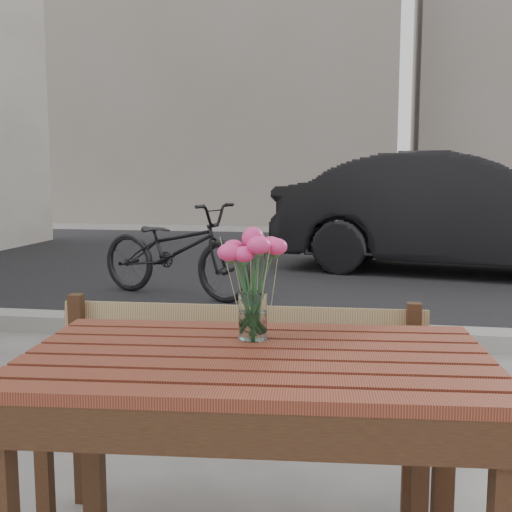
{
  "coord_description": "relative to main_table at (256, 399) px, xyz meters",
  "views": [
    {
      "loc": [
        0.43,
        -1.38,
        1.18
      ],
      "look_at": [
        0.13,
        0.35,
        0.95
      ],
      "focal_mm": 45.0,
      "sensor_mm": 36.0,
      "label": 1
    }
  ],
  "objects": [
    {
      "name": "parked_car",
      "position": [
        1.35,
        6.23,
        0.1
      ],
      "size": [
        4.48,
        2.32,
        1.41
      ],
      "primitive_type": "imported",
      "rotation": [
        0.0,
        0.0,
        1.37
      ],
      "color": "black",
      "rests_on": "ground"
    },
    {
      "name": "main_table",
      "position": [
        0.0,
        0.0,
        0.0
      ],
      "size": [
        1.23,
        0.78,
        0.72
      ],
      "rotation": [
        0.0,
        0.0,
        0.09
      ],
      "color": "#5A1E17",
      "rests_on": "ground"
    },
    {
      "name": "backdrop_buildings",
      "position": [
        0.01,
        14.23,
        3.0
      ],
      "size": [
        15.5,
        4.0,
        8.0
      ],
      "color": "gray",
      "rests_on": "ground"
    },
    {
      "name": "main_vase",
      "position": [
        -0.03,
        0.14,
        0.31
      ],
      "size": [
        0.17,
        0.17,
        0.31
      ],
      "color": "white",
      "rests_on": "main_table"
    },
    {
      "name": "street",
      "position": [
        -0.16,
        4.9,
        -0.57
      ],
      "size": [
        30.0,
        8.12,
        0.12
      ],
      "color": "black",
      "rests_on": "ground"
    },
    {
      "name": "bicycle",
      "position": [
        -1.52,
        4.24,
        -0.16
      ],
      "size": [
        1.81,
        1.15,
        0.9
      ],
      "primitive_type": "imported",
      "rotation": [
        0.0,
        0.0,
        1.22
      ],
      "color": "black",
      "rests_on": "ground"
    },
    {
      "name": "main_bench",
      "position": [
        -0.14,
        0.44,
        -0.13
      ],
      "size": [
        1.26,
        0.43,
        0.78
      ],
      "rotation": [
        0.0,
        0.0,
        0.04
      ],
      "color": "olive",
      "rests_on": "ground"
    }
  ]
}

